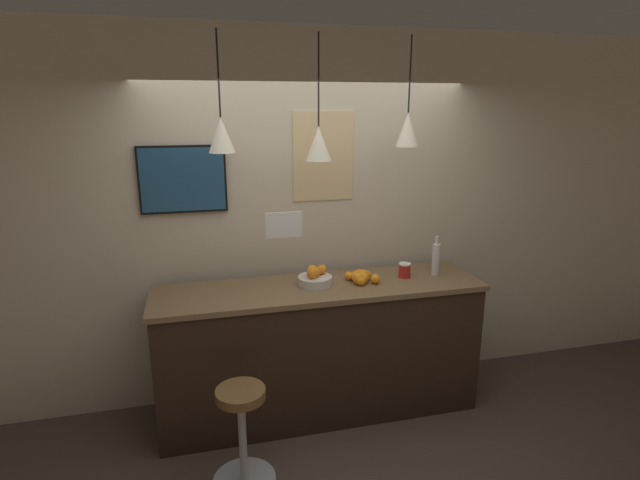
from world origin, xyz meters
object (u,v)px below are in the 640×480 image
(spread_jar, at_px, (404,270))
(bar_stool, at_px, (242,426))
(juice_bottle, at_px, (436,258))
(mounted_tv, at_px, (183,179))
(fruit_bowl, at_px, (315,278))

(spread_jar, bearing_deg, bar_stool, -153.70)
(bar_stool, xyz_separation_m, juice_bottle, (1.60, 0.66, 0.77))
(juice_bottle, bearing_deg, bar_stool, -157.53)
(mounted_tv, bearing_deg, fruit_bowl, -20.87)
(mounted_tv, bearing_deg, bar_stool, -74.89)
(bar_stool, relative_size, fruit_bowl, 2.62)
(juice_bottle, height_order, spread_jar, juice_bottle)
(juice_bottle, xyz_separation_m, spread_jar, (-0.26, 0.00, -0.07))
(juice_bottle, relative_size, mounted_tv, 0.50)
(fruit_bowl, height_order, mounted_tv, mounted_tv)
(mounted_tv, bearing_deg, juice_bottle, -10.39)
(bar_stool, bearing_deg, juice_bottle, 22.47)
(fruit_bowl, bearing_deg, juice_bottle, -0.01)
(fruit_bowl, relative_size, spread_jar, 2.26)
(fruit_bowl, bearing_deg, spread_jar, -0.01)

